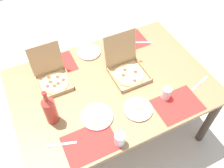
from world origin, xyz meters
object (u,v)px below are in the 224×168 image
Objects in this scene: soda_bottle at (50,109)px; plate_far_left at (138,109)px; plate_near_left at (97,117)px; cup_dark at (166,93)px; plate_far_right at (89,52)px; cup_red at (120,139)px; pizza_box_corner_left at (127,69)px; pizza_box_corner_right at (53,78)px.

plate_far_left is at bearing -18.03° from soda_bottle.
plate_far_left is at bearing -13.19° from plate_near_left.
soda_bottle reaches higher than cup_dark.
cup_red is (-0.15, -0.92, 0.05)m from plate_far_right.
plate_near_left is 0.31m from plate_far_left.
plate_far_right is 0.74m from plate_far_left.
cup_red is (-0.35, -0.55, 0.00)m from pizza_box_corner_left.
pizza_box_corner_left reaches higher than plate_far_right.
plate_far_left is (-0.10, -0.37, -0.04)m from pizza_box_corner_left.
plate_far_left is 2.07× the size of cup_dark.
soda_bottle is 3.05× the size of cup_dark.
soda_bottle is (-0.60, 0.20, 0.12)m from plate_far_left.
plate_far_left is at bearing -178.64° from cup_dark.
plate_far_right is 0.66× the size of soda_bottle.
plate_near_left is at bearing -107.54° from plate_far_right.
cup_dark reaches higher than plate_far_left.
plate_far_right is (0.40, 0.19, -0.04)m from pizza_box_corner_right.
cup_dark is (0.85, -0.19, -0.08)m from soda_bottle.
plate_near_left is 0.34m from soda_bottle.
pizza_box_corner_right reaches higher than plate_far_left.
plate_far_left is 0.31m from cup_red.
pizza_box_corner_left is 0.65m from cup_red.
cup_red is (0.24, -0.73, 0.01)m from pizza_box_corner_right.
soda_bottle is at bearing 167.45° from cup_dark.
soda_bottle is 3.00× the size of cup_red.
pizza_box_corner_left is at bearing -17.10° from pizza_box_corner_right.
cup_red is (0.35, -0.38, -0.08)m from soda_bottle.
cup_dark reaches higher than plate_far_right.
pizza_box_corner_right is 0.74m from plate_far_left.
plate_near_left is at bearing 102.92° from cup_red.
plate_far_right is at bearing 117.81° from pizza_box_corner_left.
pizza_box_corner_right reaches higher than cup_red.
pizza_box_corner_right is 0.51m from plate_near_left.
pizza_box_corner_left is 0.39m from cup_dark.
cup_red reaches higher than plate_far_right.
soda_bottle is at bearing 133.10° from cup_red.
plate_far_right is (-0.20, 0.37, -0.04)m from pizza_box_corner_left.
plate_far_left is (0.31, -0.07, 0.00)m from plate_near_left.
plate_far_left is at bearing -105.39° from pizza_box_corner_left.
pizza_box_corner_right reaches higher than plate_near_left.
soda_bottle is at bearing -166.30° from pizza_box_corner_left.
plate_far_left is (0.49, -0.55, -0.04)m from pizza_box_corner_right.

